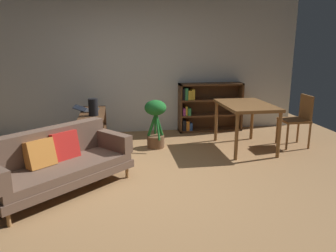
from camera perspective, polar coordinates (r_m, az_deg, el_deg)
name	(u,v)px	position (r m, az deg, el deg)	size (l,w,h in m)	color
ground_plane	(144,184)	(4.31, -4.16, -10.04)	(8.16, 8.16, 0.00)	#A87A4C
back_wall_panel	(131,65)	(6.64, -6.40, 10.50)	(6.80, 0.10, 2.70)	silver
fabric_couch	(56,161)	(4.26, -18.85, -5.79)	(1.81, 1.72, 0.74)	olive
media_console	(93,131)	(5.76, -12.76, -0.87)	(0.40, 1.23, 0.63)	#56351E
open_laptop	(88,109)	(5.85, -13.72, 2.79)	(0.43, 0.35, 0.09)	#333338
desk_speaker	(93,107)	(5.42, -12.81, 3.19)	(0.15, 0.15, 0.27)	black
potted_floor_plant	(156,120)	(5.63, -2.17, 1.12)	(0.37, 0.48, 0.83)	brown
dining_table	(246,109)	(5.68, 13.36, 2.87)	(0.80, 1.16, 0.78)	brown
dining_chair_near	(298,118)	(6.14, 21.60, 1.37)	(0.44, 0.41, 0.90)	brown
bookshelf	(206,107)	(6.82, 6.61, 3.29)	(1.30, 0.30, 0.98)	#56351E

